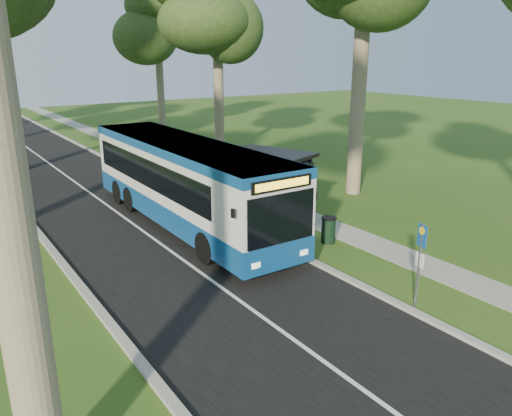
% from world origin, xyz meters
% --- Properties ---
extents(ground, '(120.00, 120.00, 0.00)m').
position_xyz_m(ground, '(0.00, 0.00, 0.00)').
color(ground, '#2F531A').
rests_on(ground, ground).
extents(road, '(7.00, 100.00, 0.02)m').
position_xyz_m(road, '(-3.50, 10.00, 0.01)').
color(road, black).
rests_on(road, ground).
extents(kerb_east, '(0.25, 100.00, 0.12)m').
position_xyz_m(kerb_east, '(0.00, 10.00, 0.06)').
color(kerb_east, '#9E9B93').
rests_on(kerb_east, ground).
extents(kerb_west, '(0.25, 100.00, 0.12)m').
position_xyz_m(kerb_west, '(-7.00, 10.00, 0.06)').
color(kerb_west, '#9E9B93').
rests_on(kerb_west, ground).
extents(centre_line, '(0.12, 100.00, 0.00)m').
position_xyz_m(centre_line, '(-3.50, 10.00, 0.02)').
color(centre_line, white).
rests_on(centre_line, road).
extents(footpath, '(1.50, 100.00, 0.02)m').
position_xyz_m(footpath, '(3.00, 10.00, 0.01)').
color(footpath, gray).
rests_on(footpath, ground).
extents(bus, '(2.83, 13.01, 3.44)m').
position_xyz_m(bus, '(-1.69, 6.36, 1.78)').
color(bus, silver).
rests_on(bus, ground).
extents(bus_stop_sign, '(0.14, 0.35, 2.48)m').
position_xyz_m(bus_stop_sign, '(0.30, -3.58, 1.55)').
color(bus_stop_sign, gray).
rests_on(bus_stop_sign, ground).
extents(bus_shelter, '(2.87, 3.89, 2.99)m').
position_xyz_m(bus_shelter, '(1.50, 4.23, 2.12)').
color(bus_shelter, black).
rests_on(bus_shelter, ground).
extents(litter_bin, '(0.56, 0.56, 0.99)m').
position_xyz_m(litter_bin, '(1.73, 1.54, 0.50)').
color(litter_bin, black).
rests_on(litter_bin, ground).
extents(tree_east_d, '(5.20, 5.20, 13.15)m').
position_xyz_m(tree_east_d, '(8.00, 30.00, 9.76)').
color(tree_east_d, '#7A6B56').
rests_on(tree_east_d, ground).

